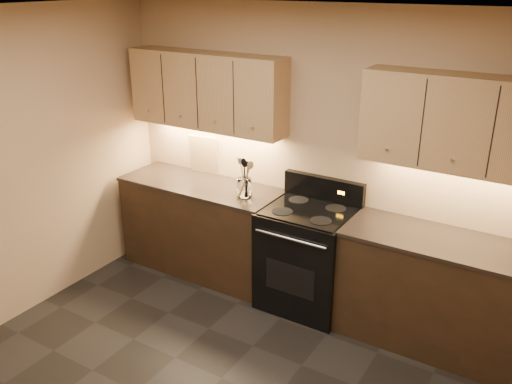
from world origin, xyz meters
TOP-DOWN VIEW (x-y plane):
  - ceiling at (0.00, 0.00)m, footprint 4.00×4.00m
  - wall_back at (0.00, 2.00)m, footprint 4.00×0.04m
  - counter_left at (-1.10, 1.70)m, footprint 1.62×0.62m
  - counter_right at (1.18, 1.70)m, footprint 1.46×0.62m
  - stove at (0.08, 1.68)m, footprint 0.76×0.68m
  - upper_cab_left at (-1.10, 1.85)m, footprint 1.60×0.30m
  - upper_cab_right at (1.18, 1.85)m, footprint 1.44×0.30m
  - outlet_plate at (-1.30, 1.99)m, footprint 0.08×0.01m
  - utensil_crock at (-0.56, 1.65)m, footprint 0.18×0.18m
  - cutting_board at (-1.25, 1.97)m, footprint 0.32×0.11m
  - wooden_spoon at (-0.60, 1.64)m, footprint 0.17×0.09m
  - black_spoon at (-0.56, 1.67)m, footprint 0.08×0.12m
  - black_turner at (-0.55, 1.64)m, footprint 0.10×0.16m
  - steel_spatula at (-0.54, 1.67)m, footprint 0.17×0.11m

SIDE VIEW (x-z plane):
  - counter_left at x=-1.10m, z-range 0.00..0.93m
  - counter_right at x=1.18m, z-range 0.00..0.93m
  - stove at x=0.08m, z-range -0.09..1.05m
  - utensil_crock at x=-0.56m, z-range 0.92..1.09m
  - black_turner at x=-0.55m, z-range 0.94..1.27m
  - wooden_spoon at x=-0.60m, z-range 0.94..1.28m
  - outlet_plate at x=-1.30m, z-range 1.06..1.18m
  - black_spoon at x=-0.56m, z-range 0.94..1.30m
  - cutting_board at x=-1.25m, z-range 0.93..1.32m
  - steel_spatula at x=-0.54m, z-range 0.94..1.31m
  - wall_back at x=0.00m, z-range 0.00..2.60m
  - upper_cab_left at x=-1.10m, z-range 1.45..2.15m
  - upper_cab_right at x=1.18m, z-range 1.45..2.15m
  - ceiling at x=0.00m, z-range 2.60..2.60m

